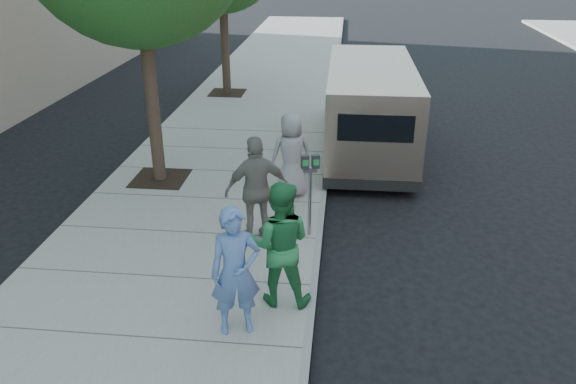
{
  "coord_description": "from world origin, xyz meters",
  "views": [
    {
      "loc": [
        1.8,
        -8.96,
        5.21
      ],
      "look_at": [
        0.88,
        -0.09,
        1.1
      ],
      "focal_mm": 35.0,
      "sensor_mm": 36.0,
      "label": 1
    }
  ],
  "objects_px": {
    "person_green_shirt": "(280,244)",
    "person_striped_polo": "(257,189)",
    "person_gray_shirt": "(291,155)",
    "parking_meter": "(310,178)",
    "person_officer": "(235,272)",
    "van": "(369,107)"
  },
  "relations": [
    {
      "from": "person_officer",
      "to": "person_striped_polo",
      "type": "height_order",
      "value": "person_striped_polo"
    },
    {
      "from": "van",
      "to": "person_gray_shirt",
      "type": "bearing_deg",
      "value": -118.48
    },
    {
      "from": "parking_meter",
      "to": "van",
      "type": "distance_m",
      "value": 5.0
    },
    {
      "from": "van",
      "to": "person_green_shirt",
      "type": "distance_m",
      "value": 7.1
    },
    {
      "from": "parking_meter",
      "to": "van",
      "type": "bearing_deg",
      "value": 61.88
    },
    {
      "from": "parking_meter",
      "to": "person_gray_shirt",
      "type": "distance_m",
      "value": 1.79
    },
    {
      "from": "parking_meter",
      "to": "person_striped_polo",
      "type": "relative_size",
      "value": 0.8
    },
    {
      "from": "person_green_shirt",
      "to": "person_gray_shirt",
      "type": "relative_size",
      "value": 1.08
    },
    {
      "from": "van",
      "to": "person_officer",
      "type": "xyz_separation_m",
      "value": [
        -1.99,
        -7.69,
        -0.12
      ]
    },
    {
      "from": "person_gray_shirt",
      "to": "person_officer",
      "type": "bearing_deg",
      "value": 65.65
    },
    {
      "from": "parking_meter",
      "to": "person_gray_shirt",
      "type": "height_order",
      "value": "person_gray_shirt"
    },
    {
      "from": "van",
      "to": "person_green_shirt",
      "type": "xyz_separation_m",
      "value": [
        -1.48,
        -6.94,
        -0.09
      ]
    },
    {
      "from": "person_green_shirt",
      "to": "person_striped_polo",
      "type": "xyz_separation_m",
      "value": [
        -0.62,
        1.84,
        0.01
      ]
    },
    {
      "from": "person_striped_polo",
      "to": "person_gray_shirt",
      "type": "bearing_deg",
      "value": -123.89
    },
    {
      "from": "person_green_shirt",
      "to": "person_gray_shirt",
      "type": "bearing_deg",
      "value": -86.86
    },
    {
      "from": "person_green_shirt",
      "to": "person_gray_shirt",
      "type": "distance_m",
      "value": 3.79
    },
    {
      "from": "van",
      "to": "person_striped_polo",
      "type": "xyz_separation_m",
      "value": [
        -2.1,
        -5.1,
        -0.08
      ]
    },
    {
      "from": "person_gray_shirt",
      "to": "person_striped_polo",
      "type": "bearing_deg",
      "value": 57.54
    },
    {
      "from": "person_officer",
      "to": "person_gray_shirt",
      "type": "bearing_deg",
      "value": 68.41
    },
    {
      "from": "person_gray_shirt",
      "to": "person_striped_polo",
      "type": "xyz_separation_m",
      "value": [
        -0.41,
        -1.95,
        0.08
      ]
    },
    {
      "from": "parking_meter",
      "to": "person_striped_polo",
      "type": "bearing_deg",
      "value": -179.68
    },
    {
      "from": "parking_meter",
      "to": "person_green_shirt",
      "type": "bearing_deg",
      "value": -112.47
    }
  ]
}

